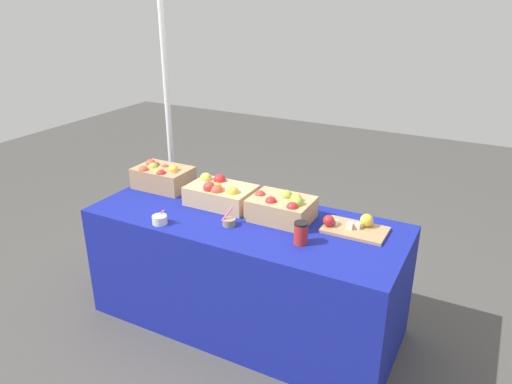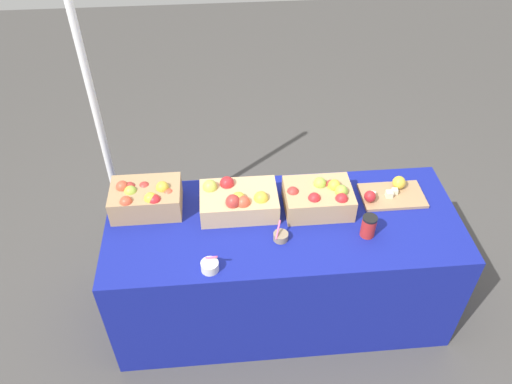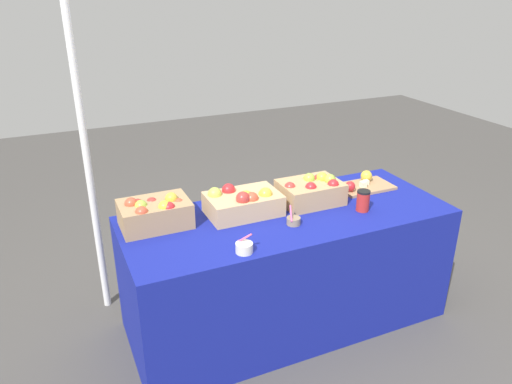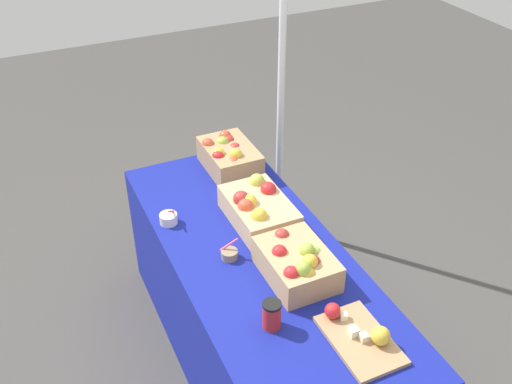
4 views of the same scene
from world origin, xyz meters
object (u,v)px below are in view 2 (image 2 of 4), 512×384
apple_crate_middle (238,200)px  tent_pole (99,122)px  coffee_cup (369,226)px  sample_bowl_near (281,236)px  apple_crate_right (320,197)px  apple_crate_left (146,198)px  cutting_board_front (390,193)px  sample_bowl_mid (210,266)px

apple_crate_middle → tent_pole: tent_pole is taller
apple_crate_middle → coffee_cup: bearing=-20.4°
apple_crate_middle → sample_bowl_near: bearing=-49.3°
sample_bowl_near → tent_pole: size_ratio=0.05×
apple_crate_right → sample_bowl_near: size_ratio=3.61×
apple_crate_left → tent_pole: size_ratio=0.18×
sample_bowl_near → apple_crate_left: bearing=157.5°
tent_pole → apple_crate_left: bearing=-58.8°
cutting_board_front → sample_bowl_mid: sample_bowl_mid is taller
apple_crate_right → cutting_board_front: apple_crate_right is taller
apple_crate_left → cutting_board_front: apple_crate_left is taller
apple_crate_middle → cutting_board_front: bearing=2.5°
cutting_board_front → tent_pole: tent_pole is taller
apple_crate_left → tent_pole: (-0.28, 0.45, 0.20)m
sample_bowl_near → apple_crate_middle: bearing=130.7°
cutting_board_front → tent_pole: bearing=163.8°
apple_crate_right → sample_bowl_mid: bearing=-147.2°
apple_crate_middle → apple_crate_right: bearing=-2.2°
apple_crate_left → coffee_cup: (1.15, -0.30, -0.02)m
apple_crate_middle → sample_bowl_near: (0.20, -0.24, -0.05)m
apple_crate_right → coffee_cup: size_ratio=2.89×
apple_crate_middle → sample_bowl_mid: (-0.16, -0.40, -0.05)m
sample_bowl_mid → sample_bowl_near: bearing=24.9°
apple_crate_middle → sample_bowl_near: 0.31m
apple_crate_right → cutting_board_front: bearing=7.3°
apple_crate_right → sample_bowl_near: 0.33m
tent_pole → apple_crate_right: bearing=-23.5°
apple_crate_middle → coffee_cup: 0.70m
sample_bowl_near → tent_pole: tent_pole is taller
sample_bowl_near → apple_crate_right: bearing=42.5°
cutting_board_front → sample_bowl_near: sample_bowl_near is taller
tent_pole → sample_bowl_near: bearing=-37.4°
cutting_board_front → tent_pole: (-1.63, 0.47, 0.26)m
apple_crate_right → coffee_cup: 0.31m
apple_crate_middle → coffee_cup: (0.65, -0.24, -0.01)m
apple_crate_middle → tent_pole: 0.95m
apple_crate_middle → sample_bowl_mid: 0.44m
coffee_cup → tent_pole: size_ratio=0.06×
sample_bowl_mid → tent_pole: 1.13m
apple_crate_middle → apple_crate_right: (0.44, -0.02, 0.01)m
sample_bowl_mid → coffee_cup: 0.83m
coffee_cup → sample_bowl_mid: bearing=-168.8°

